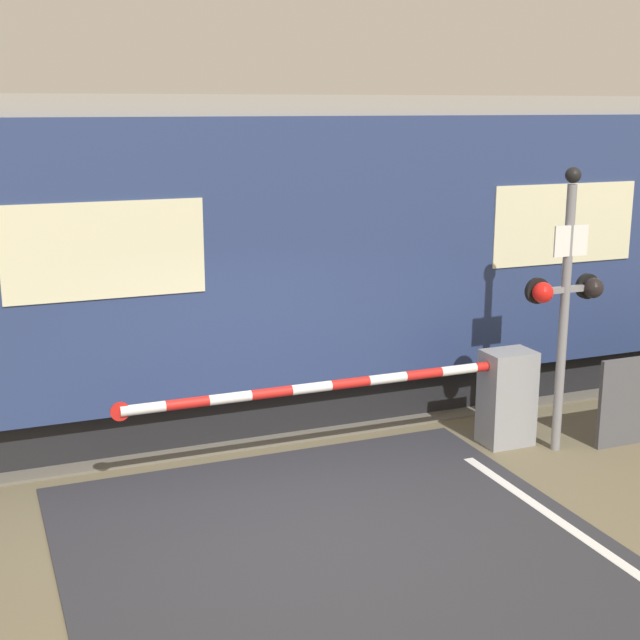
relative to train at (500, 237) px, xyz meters
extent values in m
plane|color=#6B6047|center=(-4.41, -3.86, -2.12)|extent=(80.00, 80.00, 0.00)
cube|color=#666056|center=(-4.41, 0.00, -2.11)|extent=(36.00, 3.20, 0.03)
cube|color=#595451|center=(-4.41, -0.72, -2.04)|extent=(36.00, 0.08, 0.10)
cube|color=#595451|center=(-4.41, 0.72, -2.04)|extent=(36.00, 0.08, 0.10)
cube|color=black|center=(0.00, 0.00, -1.82)|extent=(20.06, 2.58, 0.60)
cube|color=navy|center=(0.00, 0.00, 0.13)|extent=(21.81, 3.04, 3.31)
cube|color=gray|center=(0.00, 0.00, 1.91)|extent=(21.37, 2.79, 0.24)
cube|color=beige|center=(0.00, -1.53, 0.38)|extent=(2.18, 0.02, 1.06)
cube|color=beige|center=(-6.00, -1.53, 0.38)|extent=(2.18, 0.02, 1.06)
cube|color=gray|center=(-1.47, -2.55, -1.54)|extent=(0.60, 0.44, 1.17)
cylinder|color=gray|center=(-1.47, -2.55, -1.10)|extent=(0.16, 0.16, 0.18)
cylinder|color=red|center=(-1.70, -2.55, -1.10)|extent=(0.46, 0.11, 0.11)
cylinder|color=white|center=(-2.16, -2.55, -1.10)|extent=(0.46, 0.11, 0.11)
cylinder|color=red|center=(-2.62, -2.55, -1.10)|extent=(0.46, 0.11, 0.11)
cylinder|color=white|center=(-3.08, -2.55, -1.10)|extent=(0.46, 0.11, 0.11)
cylinder|color=red|center=(-3.55, -2.55, -1.10)|extent=(0.46, 0.11, 0.11)
cylinder|color=white|center=(-4.01, -2.55, -1.10)|extent=(0.46, 0.11, 0.11)
cylinder|color=red|center=(-4.47, -2.55, -1.10)|extent=(0.46, 0.11, 0.11)
cylinder|color=white|center=(-4.93, -2.55, -1.10)|extent=(0.46, 0.11, 0.11)
cylinder|color=red|center=(-5.39, -2.55, -1.10)|extent=(0.46, 0.11, 0.11)
cylinder|color=white|center=(-5.86, -2.55, -1.10)|extent=(0.46, 0.11, 0.11)
cylinder|color=red|center=(-6.09, -2.55, -1.10)|extent=(0.20, 0.02, 0.20)
cylinder|color=gray|center=(-1.01, -2.95, -0.54)|extent=(0.11, 0.11, 3.17)
cube|color=gray|center=(-1.01, -2.95, -0.16)|extent=(0.82, 0.07, 0.07)
sphere|color=red|center=(-1.36, -3.00, -0.16)|extent=(0.24, 0.24, 0.24)
sphere|color=black|center=(-0.66, -3.00, -0.16)|extent=(0.24, 0.24, 0.24)
cylinder|color=black|center=(-1.36, -2.89, -0.16)|extent=(0.30, 0.06, 0.30)
cylinder|color=black|center=(-0.66, -2.89, -0.16)|extent=(0.30, 0.06, 0.30)
cube|color=white|center=(-1.01, -2.99, 0.41)|extent=(0.45, 0.02, 0.35)
sphere|color=black|center=(-1.01, -2.95, 1.15)|extent=(0.18, 0.18, 0.18)
camera|label=1|loc=(-7.39, -11.21, 1.91)|focal=50.00mm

